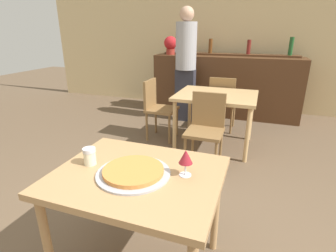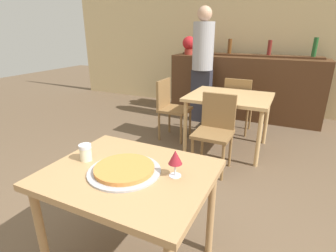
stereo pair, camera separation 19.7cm
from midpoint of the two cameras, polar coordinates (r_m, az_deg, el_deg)
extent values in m
cube|color=#D1B784|center=(5.36, 19.17, 18.04)|extent=(8.00, 0.05, 2.80)
cube|color=#A87F51|center=(1.58, -4.96, -10.48)|extent=(0.97, 0.78, 0.04)
cylinder|color=#A87F51|center=(1.82, -22.85, -21.42)|extent=(0.05, 0.05, 0.69)
cylinder|color=#A87F51|center=(2.20, -9.93, -12.05)|extent=(0.05, 0.05, 0.69)
cylinder|color=#A87F51|center=(1.91, 12.41, -17.90)|extent=(0.05, 0.05, 0.69)
cube|color=tan|center=(3.47, 14.84, 6.12)|extent=(1.02, 0.85, 0.04)
cylinder|color=tan|center=(3.35, 5.47, -0.27)|extent=(0.05, 0.05, 0.68)
cylinder|color=tan|center=(3.18, 20.85, -2.73)|extent=(0.05, 0.05, 0.68)
cylinder|color=tan|center=(4.00, 9.16, 3.03)|extent=(0.05, 0.05, 0.68)
cylinder|color=tan|center=(3.86, 22.00, 1.13)|extent=(0.05, 0.05, 0.68)
cube|color=#4C2D19|center=(4.96, 17.24, 8.01)|extent=(2.60, 0.56, 1.07)
cube|color=#4C2D19|center=(5.02, 18.18, 14.43)|extent=(2.39, 0.24, 0.03)
cylinder|color=#9999A3|center=(5.25, 6.87, 17.00)|extent=(0.07, 0.07, 0.25)
cylinder|color=#5B3314|center=(5.06, 14.43, 16.46)|extent=(0.07, 0.07, 0.26)
cylinder|color=maroon|center=(4.97, 22.34, 15.51)|extent=(0.07, 0.07, 0.25)
cylinder|color=#1E5123|center=(4.96, 30.40, 14.59)|extent=(0.07, 0.07, 0.30)
cube|color=olive|center=(2.91, 11.66, -1.79)|extent=(0.40, 0.40, 0.04)
cube|color=olive|center=(3.01, 12.84, 3.21)|extent=(0.38, 0.04, 0.40)
cylinder|color=olive|center=(2.90, 7.22, -6.56)|extent=(0.03, 0.03, 0.42)
cylinder|color=olive|center=(2.83, 13.80, -7.78)|extent=(0.03, 0.03, 0.42)
cylinder|color=olive|center=(3.19, 9.21, -4.05)|extent=(0.03, 0.03, 0.42)
cylinder|color=olive|center=(3.13, 15.19, -5.08)|extent=(0.03, 0.03, 0.42)
cube|color=olive|center=(4.18, 16.42, 4.53)|extent=(0.40, 0.40, 0.04)
cube|color=olive|center=(3.95, 16.25, 6.93)|extent=(0.38, 0.04, 0.40)
cylinder|color=olive|center=(4.38, 18.70, 1.89)|extent=(0.03, 0.03, 0.42)
cylinder|color=olive|center=(4.43, 14.37, 2.53)|extent=(0.03, 0.03, 0.42)
cylinder|color=olive|center=(4.06, 18.02, 0.54)|extent=(0.03, 0.03, 0.42)
cylinder|color=olive|center=(4.11, 13.36, 1.25)|extent=(0.03, 0.03, 0.42)
cube|color=olive|center=(3.75, 3.05, 3.58)|extent=(0.40, 0.40, 0.04)
cube|color=olive|center=(3.76, 0.53, 7.09)|extent=(0.04, 0.38, 0.40)
cylinder|color=olive|center=(3.61, 4.41, -0.91)|extent=(0.03, 0.03, 0.42)
cylinder|color=olive|center=(3.91, 6.25, 0.71)|extent=(0.03, 0.03, 0.42)
cylinder|color=olive|center=(3.74, -0.43, -0.10)|extent=(0.03, 0.03, 0.42)
cylinder|color=olive|center=(4.03, 1.70, 1.42)|extent=(0.03, 0.03, 0.42)
cylinder|color=#A3A3A8|center=(1.56, -5.85, -9.86)|extent=(0.43, 0.43, 0.01)
cylinder|color=#CC7A38|center=(1.55, -5.87, -9.29)|extent=(0.35, 0.35, 0.02)
cylinder|color=beige|center=(1.72, -14.39, -6.04)|extent=(0.07, 0.07, 0.08)
cylinder|color=silver|center=(1.69, -14.54, -4.41)|extent=(0.08, 0.08, 0.02)
cube|color=#2D2D38|center=(4.55, 8.45, 6.49)|extent=(0.32, 0.18, 0.89)
cylinder|color=#9E9EA3|center=(4.43, 9.01, 16.75)|extent=(0.34, 0.34, 0.74)
sphere|color=tan|center=(4.43, 9.38, 23.00)|extent=(0.23, 0.23, 0.23)
cylinder|color=silver|center=(1.52, 5.34, -10.79)|extent=(0.07, 0.07, 0.00)
cylinder|color=silver|center=(1.50, 5.39, -9.49)|extent=(0.01, 0.01, 0.07)
cone|color=maroon|center=(1.46, 5.49, -6.86)|extent=(0.08, 0.08, 0.08)
cylinder|color=maroon|center=(5.09, 5.71, 15.77)|extent=(0.16, 0.16, 0.10)
sphere|color=red|center=(5.08, 5.77, 17.54)|extent=(0.24, 0.24, 0.24)
camera|label=1|loc=(0.10, -87.14, 1.06)|focal=28.00mm
camera|label=2|loc=(0.10, 92.86, -1.06)|focal=28.00mm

